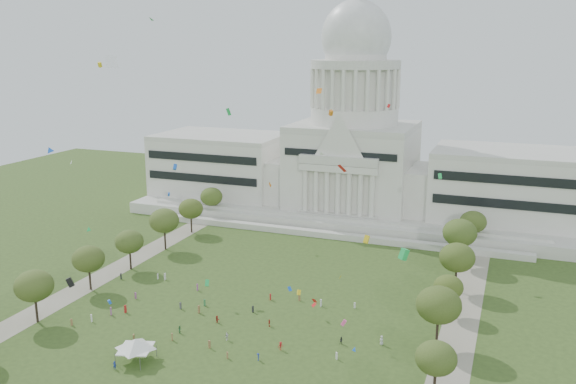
# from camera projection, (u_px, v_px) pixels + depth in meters

# --- Properties ---
(ground) EXTENTS (400.00, 400.00, 0.00)m
(ground) POSITION_uv_depth(u_px,v_px,m) (213.00, 349.00, 128.91)
(ground) COLOR #344A1D
(ground) RESTS_ON ground
(capitol) EXTENTS (160.00, 64.50, 91.30)m
(capitol) POSITION_uv_depth(u_px,v_px,m) (353.00, 156.00, 226.98)
(capitol) COLOR beige
(capitol) RESTS_ON ground
(path_left) EXTENTS (8.00, 160.00, 0.04)m
(path_left) POSITION_uv_depth(u_px,v_px,m) (111.00, 272.00, 172.69)
(path_left) COLOR gray
(path_left) RESTS_ON ground
(path_right) EXTENTS (8.00, 160.00, 0.04)m
(path_right) POSITION_uv_depth(u_px,v_px,m) (460.00, 325.00, 139.69)
(path_right) COLOR gray
(path_right) RESTS_ON ground
(row_tree_l_1) EXTENTS (8.86, 8.86, 12.59)m
(row_tree_l_1) POSITION_uv_depth(u_px,v_px,m) (34.00, 286.00, 139.27)
(row_tree_l_1) COLOR black
(row_tree_l_1) RESTS_ON ground
(row_tree_r_1) EXTENTS (7.58, 7.58, 10.78)m
(row_tree_r_1) POSITION_uv_depth(u_px,v_px,m) (436.00, 358.00, 109.64)
(row_tree_r_1) COLOR black
(row_tree_r_1) RESTS_ON ground
(row_tree_l_2) EXTENTS (8.42, 8.42, 11.97)m
(row_tree_l_2) POSITION_uv_depth(u_px,v_px,m) (88.00, 259.00, 158.13)
(row_tree_l_2) COLOR black
(row_tree_l_2) RESTS_ON ground
(row_tree_r_2) EXTENTS (9.55, 9.55, 13.58)m
(row_tree_r_2) POSITION_uv_depth(u_px,v_px,m) (439.00, 305.00, 127.32)
(row_tree_r_2) COLOR black
(row_tree_r_2) RESTS_ON ground
(row_tree_l_3) EXTENTS (8.12, 8.12, 11.55)m
(row_tree_l_3) POSITION_uv_depth(u_px,v_px,m) (129.00, 242.00, 172.98)
(row_tree_l_3) COLOR black
(row_tree_l_3) RESTS_ON ground
(row_tree_r_3) EXTENTS (7.01, 7.01, 9.98)m
(row_tree_r_3) POSITION_uv_depth(u_px,v_px,m) (448.00, 287.00, 143.35)
(row_tree_r_3) COLOR black
(row_tree_r_3) RESTS_ON ground
(row_tree_l_4) EXTENTS (9.29, 9.29, 13.21)m
(row_tree_l_4) POSITION_uv_depth(u_px,v_px,m) (164.00, 221.00, 189.53)
(row_tree_l_4) COLOR black
(row_tree_l_4) RESTS_ON ground
(row_tree_r_4) EXTENTS (9.19, 9.19, 13.06)m
(row_tree_r_4) POSITION_uv_depth(u_px,v_px,m) (457.00, 258.00, 156.85)
(row_tree_r_4) COLOR black
(row_tree_r_4) RESTS_ON ground
(row_tree_l_5) EXTENTS (8.33, 8.33, 11.85)m
(row_tree_l_5) POSITION_uv_depth(u_px,v_px,m) (191.00, 209.00, 207.05)
(row_tree_l_5) COLOR black
(row_tree_l_5) RESTS_ON ground
(row_tree_r_5) EXTENTS (9.82, 9.82, 13.96)m
(row_tree_r_5) POSITION_uv_depth(u_px,v_px,m) (460.00, 233.00, 175.47)
(row_tree_r_5) COLOR black
(row_tree_r_5) RESTS_ON ground
(row_tree_l_6) EXTENTS (8.19, 8.19, 11.64)m
(row_tree_l_6) POSITION_uv_depth(u_px,v_px,m) (211.00, 197.00, 224.14)
(row_tree_l_6) COLOR black
(row_tree_l_6) RESTS_ON ground
(row_tree_r_6) EXTENTS (8.42, 8.42, 11.97)m
(row_tree_r_6) POSITION_uv_depth(u_px,v_px,m) (473.00, 222.00, 191.26)
(row_tree_r_6) COLOR black
(row_tree_r_6) RESTS_ON ground
(event_tent) EXTENTS (10.97, 10.97, 4.94)m
(event_tent) POSITION_uv_depth(u_px,v_px,m) (135.00, 343.00, 123.09)
(event_tent) COLOR #4C4C4C
(event_tent) RESTS_ON ground
(person_0) EXTENTS (1.21, 1.11, 2.07)m
(person_0) POSITION_uv_depth(u_px,v_px,m) (382.00, 340.00, 130.36)
(person_0) COLOR silver
(person_0) RESTS_ON ground
(person_2) EXTENTS (0.95, 0.79, 1.68)m
(person_2) POSITION_uv_depth(u_px,v_px,m) (341.00, 341.00, 130.65)
(person_2) COLOR #26262B
(person_2) RESTS_ON ground
(person_3) EXTENTS (0.95, 1.19, 1.64)m
(person_3) POSITION_uv_depth(u_px,v_px,m) (258.00, 357.00, 123.81)
(person_3) COLOR navy
(person_3) RESTS_ON ground
(person_4) EXTENTS (0.93, 1.26, 1.91)m
(person_4) POSITION_uv_depth(u_px,v_px,m) (227.00, 336.00, 132.38)
(person_4) COLOR silver
(person_4) RESTS_ON ground
(person_5) EXTENTS (1.65, 1.50, 1.73)m
(person_5) POSITION_uv_depth(u_px,v_px,m) (217.00, 319.00, 140.81)
(person_5) COLOR #B21E1E
(person_5) RESTS_ON ground
(person_7) EXTENTS (0.75, 0.64, 1.74)m
(person_7) POSITION_uv_depth(u_px,v_px,m) (115.00, 365.00, 120.57)
(person_7) COLOR navy
(person_7) RESTS_ON ground
(person_8) EXTENTS (0.99, 0.85, 1.73)m
(person_8) POSITION_uv_depth(u_px,v_px,m) (180.00, 329.00, 135.72)
(person_8) COLOR #33723F
(person_8) RESTS_ON ground
(person_9) EXTENTS (1.31, 1.25, 1.86)m
(person_9) POSITION_uv_depth(u_px,v_px,m) (281.00, 346.00, 128.11)
(person_9) COLOR #B21E1E
(person_9) RESTS_ON ground
(person_10) EXTENTS (0.66, 1.06, 1.72)m
(person_10) POSITION_uv_depth(u_px,v_px,m) (269.00, 323.00, 138.92)
(person_10) COLOR #B21E1E
(person_10) RESTS_ON ground
(distant_crowd) EXTENTS (68.20, 34.27, 1.95)m
(distant_crowd) POSITION_uv_depth(u_px,v_px,m) (190.00, 307.00, 147.05)
(distant_crowd) COLOR olive
(distant_crowd) RESTS_ON ground
(kite_swarm) EXTENTS (84.30, 108.24, 64.99)m
(kite_swarm) POSITION_uv_depth(u_px,v_px,m) (237.00, 217.00, 125.73)
(kite_swarm) COLOR red
(kite_swarm) RESTS_ON ground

